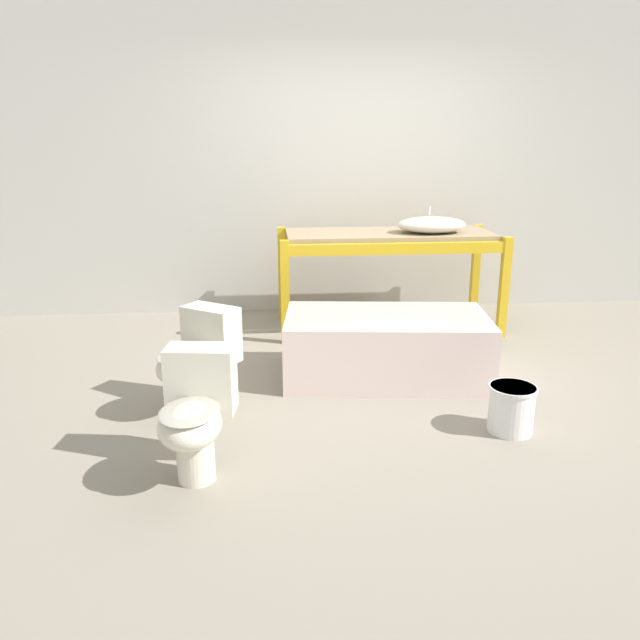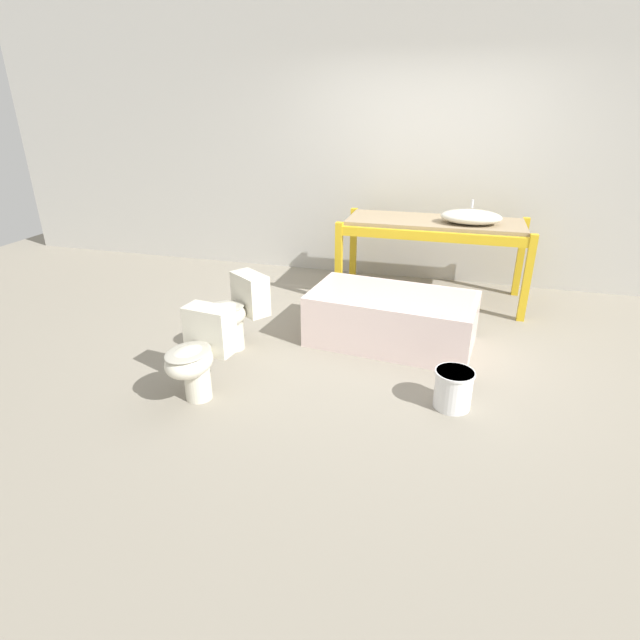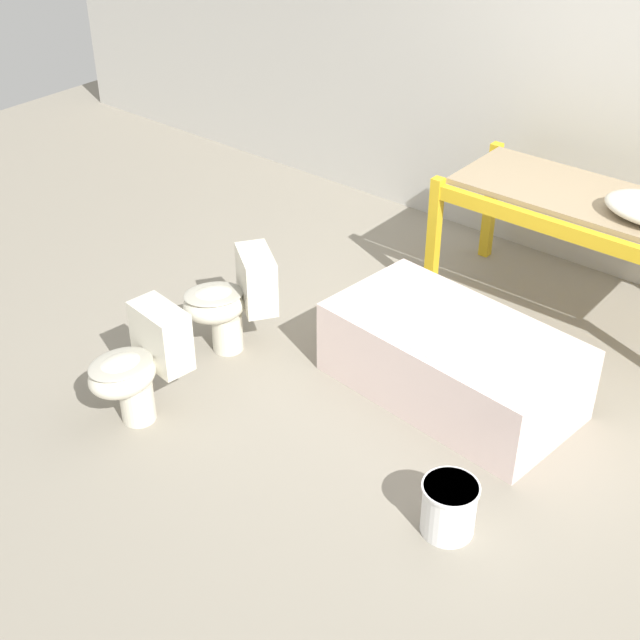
{
  "view_description": "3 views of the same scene",
  "coord_description": "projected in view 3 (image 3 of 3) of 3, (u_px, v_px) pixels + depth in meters",
  "views": [
    {
      "loc": [
        -0.85,
        -4.15,
        1.66
      ],
      "look_at": [
        -0.55,
        -0.83,
        0.66
      ],
      "focal_mm": 35.0,
      "sensor_mm": 36.0,
      "label": 1
    },
    {
      "loc": [
        0.45,
        -4.08,
        1.97
      ],
      "look_at": [
        -0.47,
        -0.77,
        0.46
      ],
      "focal_mm": 28.0,
      "sensor_mm": 36.0,
      "label": 2
    },
    {
      "loc": [
        1.97,
        -3.67,
        3.15
      ],
      "look_at": [
        -0.4,
        -0.77,
        0.69
      ],
      "focal_mm": 50.0,
      "sensor_mm": 36.0,
      "label": 3
    }
  ],
  "objects": [
    {
      "name": "warehouse_wall_rear",
      "position": [
        637.0,
        39.0,
        5.45
      ],
      "size": [
        10.8,
        0.08,
        3.2
      ],
      "color": "beige",
      "rests_on": "ground_plane"
    },
    {
      "name": "bathtub_main",
      "position": [
        452.0,
        355.0,
        4.97
      ],
      "size": [
        1.47,
        0.9,
        0.45
      ],
      "rotation": [
        0.0,
        0.0,
        -0.11
      ],
      "color": "silver",
      "rests_on": "ground_plane"
    },
    {
      "name": "toilet_far",
      "position": [
        140.0,
        363.0,
        4.75
      ],
      "size": [
        0.39,
        0.58,
        0.63
      ],
      "rotation": [
        0.0,
        0.0,
        -0.14
      ],
      "color": "silver",
      "rests_on": "ground_plane"
    },
    {
      "name": "bucket_white",
      "position": [
        449.0,
        507.0,
        4.15
      ],
      "size": [
        0.27,
        0.27,
        0.28
      ],
      "color": "white",
      "rests_on": "ground_plane"
    },
    {
      "name": "ground_plane",
      "position": [
        457.0,
        388.0,
        5.15
      ],
      "size": [
        12.0,
        12.0,
        0.0
      ],
      "primitive_type": "plane",
      "color": "gray"
    },
    {
      "name": "shelving_rack",
      "position": [
        599.0,
        217.0,
        5.35
      ],
      "size": [
        1.9,
        0.8,
        0.85
      ],
      "color": "gold",
      "rests_on": "ground_plane"
    },
    {
      "name": "toilet_near",
      "position": [
        233.0,
        298.0,
        5.3
      ],
      "size": [
        0.57,
        0.63,
        0.63
      ],
      "rotation": [
        0.0,
        0.0,
        -0.61
      ],
      "color": "silver",
      "rests_on": "ground_plane"
    }
  ]
}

